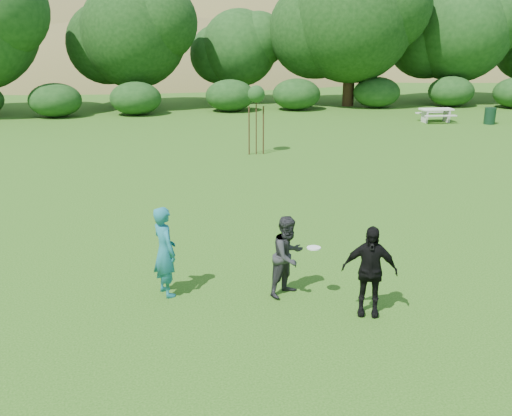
{
  "coord_description": "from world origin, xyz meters",
  "views": [
    {
      "loc": [
        -1.86,
        -9.49,
        5.14
      ],
      "look_at": [
        0.0,
        3.0,
        1.1
      ],
      "focal_mm": 40.0,
      "sensor_mm": 36.0,
      "label": 1
    }
  ],
  "objects": [
    {
      "name": "frisbee",
      "position": [
        0.73,
        0.38,
        1.09
      ],
      "size": [
        0.27,
        0.27,
        0.04
      ],
      "color": "white",
      "rests_on": "ground"
    },
    {
      "name": "player_teal",
      "position": [
        -2.1,
        1.06,
        0.92
      ],
      "size": [
        0.68,
        0.79,
        1.83
      ],
      "primitive_type": "imported",
      "rotation": [
        0.0,
        0.0,
        2.0
      ],
      "color": "#1B6A7A",
      "rests_on": "ground"
    },
    {
      "name": "ground",
      "position": [
        0.0,
        0.0,
        0.0
      ],
      "size": [
        120.0,
        120.0,
        0.0
      ],
      "primitive_type": "plane",
      "color": "#19470C",
      "rests_on": "ground"
    },
    {
      "name": "player_black",
      "position": [
        1.61,
        -0.32,
        0.87
      ],
      "size": [
        1.09,
        0.72,
        1.73
      ],
      "primitive_type": "imported",
      "rotation": [
        0.0,
        0.0,
        -0.32
      ],
      "color": "black",
      "rests_on": "ground"
    },
    {
      "name": "hillside",
      "position": [
        -0.56,
        68.45,
        -11.97
      ],
      "size": [
        150.0,
        72.0,
        52.0
      ],
      "color": "olive",
      "rests_on": "ground"
    },
    {
      "name": "picnic_table",
      "position": [
        12.79,
        20.58,
        0.52
      ],
      "size": [
        1.8,
        1.48,
        0.76
      ],
      "color": "silver",
      "rests_on": "ground"
    },
    {
      "name": "tree_row",
      "position": [
        3.23,
        28.68,
        4.87
      ],
      "size": [
        53.92,
        10.38,
        9.62
      ],
      "color": "#3A2616",
      "rests_on": "ground"
    },
    {
      "name": "trash_can_near",
      "position": [
        15.44,
        19.54,
        0.45
      ],
      "size": [
        0.6,
        0.6,
        0.9
      ],
      "primitive_type": "cylinder",
      "color": "#12321F",
      "rests_on": "ground"
    },
    {
      "name": "player_grey",
      "position": [
        0.3,
        0.7,
        0.82
      ],
      "size": [
        1.01,
        0.98,
        1.64
      ],
      "primitive_type": "imported",
      "rotation": [
        0.0,
        0.0,
        0.66
      ],
      "color": "#29292B",
      "rests_on": "ground"
    },
    {
      "name": "sapling",
      "position": [
        1.61,
        13.78,
        2.42
      ],
      "size": [
        0.7,
        0.7,
        2.85
      ],
      "color": "#402A19",
      "rests_on": "ground"
    }
  ]
}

